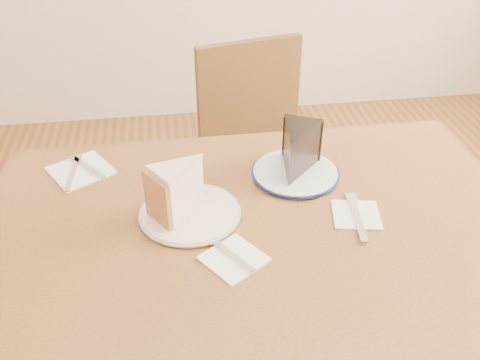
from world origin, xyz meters
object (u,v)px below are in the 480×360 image
object	(u,v)px
chocolate_cake	(296,153)
table	(259,258)
chair_far	(263,163)
carrot_cake	(182,189)
plate_cream	(190,213)
plate_navy	(295,173)

from	to	relation	value
chocolate_cake	table	bearing A→B (deg)	82.34
chair_far	carrot_cake	xyz separation A→B (m)	(-0.29, -0.58, 0.33)
plate_cream	carrot_cake	xyz separation A→B (m)	(-0.01, 0.01, 0.06)
table	carrot_cake	size ratio (longest dim) A/B	10.13
plate_navy	chocolate_cake	size ratio (longest dim) A/B	1.55
chair_far	plate_navy	xyz separation A→B (m)	(-0.01, -0.46, 0.27)
plate_navy	chocolate_cake	xyz separation A→B (m)	(-0.00, -0.00, 0.06)
table	chocolate_cake	distance (m)	0.27
plate_cream	plate_navy	size ratio (longest dim) A/B	1.04
carrot_cake	chocolate_cake	xyz separation A→B (m)	(0.28, 0.11, -0.00)
chair_far	carrot_cake	distance (m)	0.73
plate_cream	chair_far	bearing A→B (deg)	64.55
carrot_cake	table	bearing A→B (deg)	35.62
carrot_cake	chocolate_cake	size ratio (longest dim) A/B	0.88
table	plate_navy	world-z (taller)	plate_navy
chocolate_cake	carrot_cake	bearing A→B (deg)	48.24
plate_cream	chocolate_cake	bearing A→B (deg)	24.73
plate_navy	chocolate_cake	distance (m)	0.06
plate_cream	plate_navy	distance (m)	0.30
plate_navy	plate_cream	bearing A→B (deg)	-155.12
plate_cream	carrot_cake	distance (m)	0.06
chair_far	carrot_cake	world-z (taller)	chair_far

